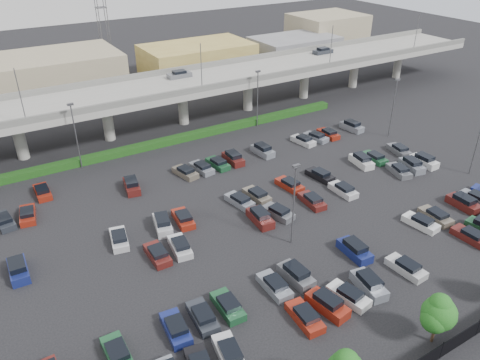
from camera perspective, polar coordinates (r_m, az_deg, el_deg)
The scene contains 9 objects.
ground at distance 61.05m, azimuth 1.76°, elevation -3.78°, with size 280.00×280.00×0.00m, color black.
overpass at distance 84.07m, azimuth -10.38°, elevation 10.52°, with size 150.00×13.00×15.80m.
hedge at distance 80.36m, azimuth -7.95°, elevation 4.91°, with size 66.00×1.60×1.10m, color #173B11.
fence at distance 45.28m, azimuth 22.45°, elevation -19.25°, with size 70.00×0.10×2.00m.
tree_row at distance 44.46m, azimuth 22.22°, elevation -15.44°, with size 65.07×3.66×5.94m.
parked_cars at distance 58.56m, azimuth 5.35°, elevation -4.77°, with size 63.07×41.63×1.67m.
light_poles at distance 57.55m, azimuth -2.68°, elevation 1.21°, with size 66.90×48.38×10.30m.
distant_buildings at distance 116.01m, azimuth -10.01°, elevation 14.03°, with size 138.00×24.00×9.00m.
comm_tower at distance 122.44m, azimuth -16.66°, elevation 19.79°, with size 2.40×2.40×30.00m.
Camera 1 is at (-28.12, -42.83, 33.19)m, focal length 35.00 mm.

